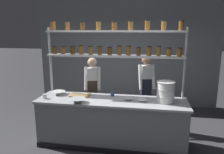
# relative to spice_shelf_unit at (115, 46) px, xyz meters

# --- Properties ---
(ground_plane) EXTENTS (40.00, 40.00, 0.00)m
(ground_plane) POSITION_rel_spice_shelf_unit_xyz_m (-0.01, -0.33, -1.90)
(ground_plane) COLOR #3D3D42
(back_wall) EXTENTS (5.26, 0.12, 3.24)m
(back_wall) POSITION_rel_spice_shelf_unit_xyz_m (-0.01, 2.16, -0.28)
(back_wall) COLOR gray
(back_wall) RESTS_ON ground_plane
(prep_counter) EXTENTS (2.86, 0.76, 0.92)m
(prep_counter) POSITION_rel_spice_shelf_unit_xyz_m (-0.01, -0.33, -1.44)
(prep_counter) COLOR gray
(prep_counter) RESTS_ON ground_plane
(spice_shelf_unit) EXTENTS (2.75, 0.28, 2.40)m
(spice_shelf_unit) POSITION_rel_spice_shelf_unit_xyz_m (0.00, 0.00, 0.00)
(spice_shelf_unit) COLOR #B7BABF
(spice_shelf_unit) RESTS_ON ground_plane
(chef_left) EXTENTS (0.40, 0.32, 1.62)m
(chef_left) POSITION_rel_spice_shelf_unit_xyz_m (-0.56, 0.40, -0.98)
(chef_left) COLOR black
(chef_left) RESTS_ON ground_plane
(chef_center) EXTENTS (0.41, 0.34, 1.70)m
(chef_center) POSITION_rel_spice_shelf_unit_xyz_m (0.63, 0.51, -0.92)
(chef_center) COLOR black
(chef_center) RESTS_ON ground_plane
(container_stack) EXTENTS (0.33, 0.33, 0.39)m
(container_stack) POSITION_rel_spice_shelf_unit_xyz_m (1.00, -0.30, -0.79)
(container_stack) COLOR white
(container_stack) RESTS_ON prep_counter
(cutting_board) EXTENTS (0.40, 0.26, 0.02)m
(cutting_board) POSITION_rel_spice_shelf_unit_xyz_m (-0.67, -0.20, -0.97)
(cutting_board) COLOR #A88456
(cutting_board) RESTS_ON prep_counter
(prep_bowl_near_left) EXTENTS (0.30, 0.30, 0.08)m
(prep_bowl_near_left) POSITION_rel_spice_shelf_unit_xyz_m (-0.59, -0.61, -0.94)
(prep_bowl_near_left) COLOR #B2B7BC
(prep_bowl_near_left) RESTS_ON prep_counter
(prep_bowl_center_front) EXTENTS (0.27, 0.27, 0.07)m
(prep_bowl_center_front) POSITION_rel_spice_shelf_unit_xyz_m (-1.13, -0.19, -0.95)
(prep_bowl_center_front) COLOR white
(prep_bowl_center_front) RESTS_ON prep_counter
(prep_bowl_center_back) EXTENTS (0.18, 0.18, 0.05)m
(prep_bowl_center_back) POSITION_rel_spice_shelf_unit_xyz_m (0.58, -0.35, -0.96)
(prep_bowl_center_back) COLOR white
(prep_bowl_center_back) RESTS_ON prep_counter
(prep_bowl_near_right) EXTENTS (0.17, 0.17, 0.05)m
(prep_bowl_near_right) POSITION_rel_spice_shelf_unit_xyz_m (0.32, -0.32, -0.96)
(prep_bowl_near_right) COLOR silver
(prep_bowl_near_right) RESTS_ON prep_counter
(serving_cup_front) EXTENTS (0.08, 0.08, 0.09)m
(serving_cup_front) POSITION_rel_spice_shelf_unit_xyz_m (-1.29, -0.48, -0.94)
(serving_cup_front) COLOR silver
(serving_cup_front) RESTS_ON prep_counter
(serving_cup_by_board) EXTENTS (0.07, 0.07, 0.09)m
(serving_cup_by_board) POSITION_rel_spice_shelf_unit_xyz_m (-0.02, -0.10, -0.94)
(serving_cup_by_board) COLOR #334C70
(serving_cup_by_board) RESTS_ON prep_counter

